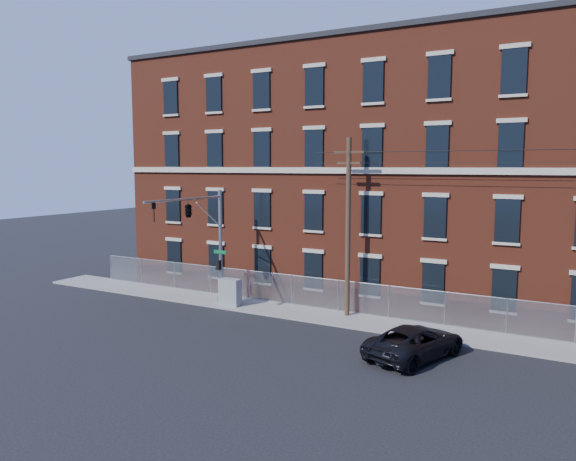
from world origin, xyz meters
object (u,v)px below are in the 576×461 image
at_px(utility_pole_near, 348,224).
at_px(utility_cabinet, 230,292).
at_px(pickup_truck, 415,342).
at_px(traffic_signal_mast, 196,221).

relative_size(utility_pole_near, utility_cabinet, 6.15).
xyz_separation_m(utility_pole_near, pickup_truck, (5.37, -4.77, -4.60)).
bearing_deg(pickup_truck, utility_pole_near, -23.74).
bearing_deg(traffic_signal_mast, pickup_truck, -5.77).
distance_m(utility_pole_near, utility_cabinet, 8.49).
height_order(utility_pole_near, utility_cabinet, utility_pole_near).
xyz_separation_m(traffic_signal_mast, utility_pole_near, (8.00, 3.42, -0.05)).
bearing_deg(utility_pole_near, traffic_signal_mast, -156.86).
relative_size(traffic_signal_mast, utility_cabinet, 4.30).
height_order(pickup_truck, utility_cabinet, utility_cabinet).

